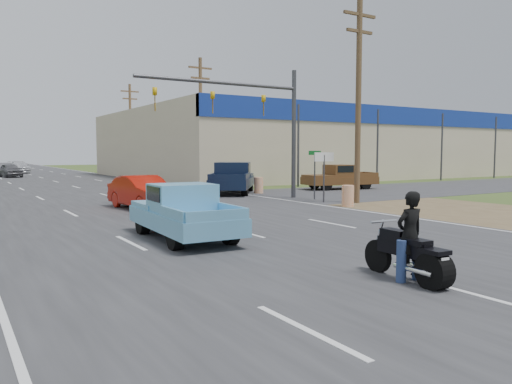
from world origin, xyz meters
TOP-DOWN VIEW (x-y plane):
  - ground at (0.00, 0.00)m, footprint 200.00×200.00m
  - main_road at (0.00, 40.00)m, footprint 15.00×180.00m
  - cross_road at (0.00, 18.00)m, footprint 120.00×10.00m
  - dirt_verge at (11.00, 10.00)m, footprint 8.00×18.00m
  - big_box_store at (32.00, 39.93)m, footprint 50.00×28.10m
  - utility_pole_1 at (9.50, 13.00)m, footprint 2.00×0.28m
  - utility_pole_2 at (9.50, 31.00)m, footprint 2.00×0.28m
  - utility_pole_3 at (9.50, 49.00)m, footprint 2.00×0.28m
  - tree_3 at (55.00, 70.00)m, footprint 8.40×8.40m
  - tree_5 at (30.00, 95.00)m, footprint 7.98×7.98m
  - barrel_0 at (8.00, 12.00)m, footprint 0.56×0.56m
  - barrel_1 at (8.40, 20.50)m, footprint 0.56×0.56m
  - lane_sign at (8.20, 14.00)m, footprint 1.20×0.08m
  - street_name_sign at (8.80, 15.50)m, footprint 0.80×0.08m
  - signal_mast at (5.82, 17.00)m, footprint 9.12×0.40m
  - red_convertible at (-0.50, 15.93)m, footprint 2.06×4.64m
  - motorcycle at (-0.25, 1.07)m, footprint 0.69×2.23m
  - rider at (-0.25, 1.13)m, footprint 0.64×0.44m
  - blue_pickup at (-2.05, 8.00)m, footprint 2.09×4.94m
  - navy_pickup at (7.08, 21.39)m, footprint 5.20×5.98m
  - brown_pickup at (14.85, 20.54)m, footprint 5.34×2.81m
  - distant_car_grey at (-2.47, 50.70)m, footprint 2.20×4.29m
  - distant_car_silver at (-0.50, 61.28)m, footprint 2.29×5.08m

SIDE VIEW (x-z plane):
  - ground at x=0.00m, z-range 0.00..0.00m
  - dirt_verge at x=11.00m, z-range 0.00..0.01m
  - cross_road at x=0.00m, z-range 0.00..0.02m
  - main_road at x=0.00m, z-range 0.00..0.02m
  - barrel_0 at x=8.00m, z-range 0.00..1.00m
  - barrel_1 at x=8.40m, z-range 0.00..1.00m
  - motorcycle at x=-0.25m, z-range -0.06..1.07m
  - distant_car_grey at x=-2.47m, z-range 0.00..1.40m
  - distant_car_silver at x=-0.50m, z-range 0.00..1.45m
  - red_convertible at x=-0.50m, z-range 0.00..1.48m
  - blue_pickup at x=-2.05m, z-range 0.01..1.62m
  - rider at x=-0.25m, z-range 0.00..1.68m
  - brown_pickup at x=14.85m, z-range 0.01..1.69m
  - navy_pickup at x=7.08m, z-range 0.01..1.93m
  - street_name_sign at x=8.80m, z-range 0.30..2.91m
  - lane_sign at x=8.20m, z-range 0.64..3.16m
  - big_box_store at x=32.00m, z-range 0.01..6.61m
  - signal_mast at x=5.82m, z-range 1.30..8.30m
  - utility_pole_1 at x=9.50m, z-range 0.32..10.32m
  - utility_pole_2 at x=9.50m, z-range 0.32..10.32m
  - utility_pole_3 at x=9.50m, z-range 0.32..10.32m
  - tree_5 at x=30.00m, z-range 0.94..10.82m
  - tree_3 at x=55.00m, z-range 0.99..11.39m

